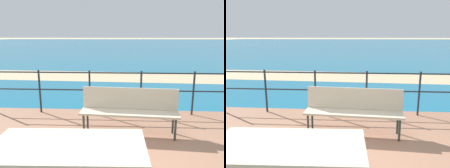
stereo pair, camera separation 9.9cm
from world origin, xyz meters
TOP-DOWN VIEW (x-y plane):
  - sea_water at (0.00, 40.00)m, footprint 90.00×90.00m
  - beach_strip at (0.00, 7.27)m, footprint 54.05×4.81m
  - picnic_table at (-0.36, -0.59)m, footprint 1.60×1.45m
  - park_bench at (0.30, 1.32)m, footprint 1.81×0.53m
  - railing_fence at (0.00, 2.35)m, footprint 5.94×0.04m

SIDE VIEW (x-z plane):
  - sea_water at x=0.00m, z-range 0.00..0.01m
  - beach_strip at x=0.00m, z-range 0.00..0.01m
  - park_bench at x=0.30m, z-range 0.15..0.99m
  - picnic_table at x=-0.36m, z-range 0.26..1.00m
  - railing_fence at x=0.00m, z-range 0.19..1.20m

